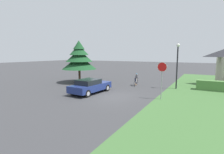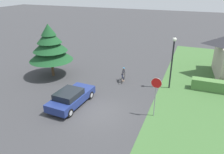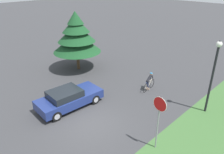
{
  "view_description": "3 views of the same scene",
  "coord_description": "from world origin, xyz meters",
  "px_view_note": "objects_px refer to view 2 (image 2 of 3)",
  "views": [
    {
      "loc": [
        7.31,
        -13.23,
        3.73
      ],
      "look_at": [
        -1.33,
        2.61,
        1.35
      ],
      "focal_mm": 28.0,
      "sensor_mm": 36.0,
      "label": 1
    },
    {
      "loc": [
        6.28,
        -12.88,
        9.15
      ],
      "look_at": [
        -0.71,
        4.87,
        0.88
      ],
      "focal_mm": 35.0,
      "sensor_mm": 36.0,
      "label": 2
    },
    {
      "loc": [
        8.78,
        -6.82,
        8.32
      ],
      "look_at": [
        -1.4,
        3.4,
        1.56
      ],
      "focal_mm": 35.0,
      "sensor_mm": 36.0,
      "label": 3
    }
  ],
  "objects_px": {
    "cyclist": "(123,75)",
    "street_lamp": "(173,56)",
    "stop_sign": "(156,89)",
    "conifer_tall_near": "(50,46)",
    "sedan_left_lane": "(71,98)"
  },
  "relations": [
    {
      "from": "sedan_left_lane",
      "to": "street_lamp",
      "type": "distance_m",
      "value": 9.57
    },
    {
      "from": "stop_sign",
      "to": "conifer_tall_near",
      "type": "distance_m",
      "value": 12.19
    },
    {
      "from": "sedan_left_lane",
      "to": "conifer_tall_near",
      "type": "relative_size",
      "value": 0.84
    },
    {
      "from": "cyclist",
      "to": "street_lamp",
      "type": "height_order",
      "value": "street_lamp"
    },
    {
      "from": "cyclist",
      "to": "conifer_tall_near",
      "type": "height_order",
      "value": "conifer_tall_near"
    },
    {
      "from": "sedan_left_lane",
      "to": "cyclist",
      "type": "distance_m",
      "value": 6.39
    },
    {
      "from": "cyclist",
      "to": "street_lamp",
      "type": "relative_size",
      "value": 0.35
    },
    {
      "from": "conifer_tall_near",
      "to": "sedan_left_lane",
      "type": "bearing_deg",
      "value": -42.48
    },
    {
      "from": "sedan_left_lane",
      "to": "stop_sign",
      "type": "bearing_deg",
      "value": -78.58
    },
    {
      "from": "stop_sign",
      "to": "conifer_tall_near",
      "type": "relative_size",
      "value": 0.56
    },
    {
      "from": "cyclist",
      "to": "sedan_left_lane",
      "type": "bearing_deg",
      "value": 151.46
    },
    {
      "from": "sedan_left_lane",
      "to": "cyclist",
      "type": "bearing_deg",
      "value": -18.6
    },
    {
      "from": "street_lamp",
      "to": "conifer_tall_near",
      "type": "bearing_deg",
      "value": -172.88
    },
    {
      "from": "cyclist",
      "to": "stop_sign",
      "type": "bearing_deg",
      "value": -147.08
    },
    {
      "from": "sedan_left_lane",
      "to": "stop_sign",
      "type": "height_order",
      "value": "stop_sign"
    }
  ]
}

